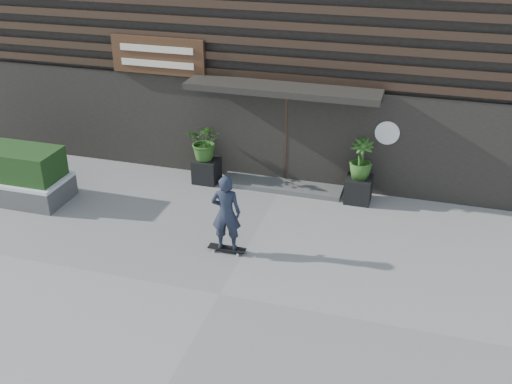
% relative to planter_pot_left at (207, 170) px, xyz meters
% --- Properties ---
extents(ground, '(80.00, 80.00, 0.00)m').
position_rel_planter_pot_left_xyz_m(ground, '(1.90, -4.40, -0.30)').
color(ground, gray).
rests_on(ground, ground).
extents(entrance_step, '(3.00, 0.80, 0.12)m').
position_rel_planter_pot_left_xyz_m(entrance_step, '(1.90, 0.20, -0.24)').
color(entrance_step, '#4A4A48').
rests_on(entrance_step, ground).
extents(planter_pot_left, '(0.60, 0.60, 0.60)m').
position_rel_planter_pot_left_xyz_m(planter_pot_left, '(0.00, 0.00, 0.00)').
color(planter_pot_left, black).
rests_on(planter_pot_left, ground).
extents(bamboo_left, '(0.86, 0.75, 0.96)m').
position_rel_planter_pot_left_xyz_m(bamboo_left, '(0.00, 0.00, 0.78)').
color(bamboo_left, '#2D591E').
rests_on(bamboo_left, planter_pot_left).
extents(planter_pot_right, '(0.60, 0.60, 0.60)m').
position_rel_planter_pot_left_xyz_m(planter_pot_right, '(3.80, 0.00, 0.00)').
color(planter_pot_right, black).
rests_on(planter_pot_right, ground).
extents(bamboo_right, '(0.54, 0.54, 0.96)m').
position_rel_planter_pot_left_xyz_m(bamboo_right, '(3.80, 0.00, 0.78)').
color(bamboo_right, '#2D591E').
rests_on(bamboo_right, planter_pot_right).
extents(skateboarder, '(0.78, 0.48, 1.71)m').
position_rel_planter_pot_left_xyz_m(skateboarder, '(1.56, -3.00, 0.59)').
color(skateboarder, black).
rests_on(skateboarder, ground).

